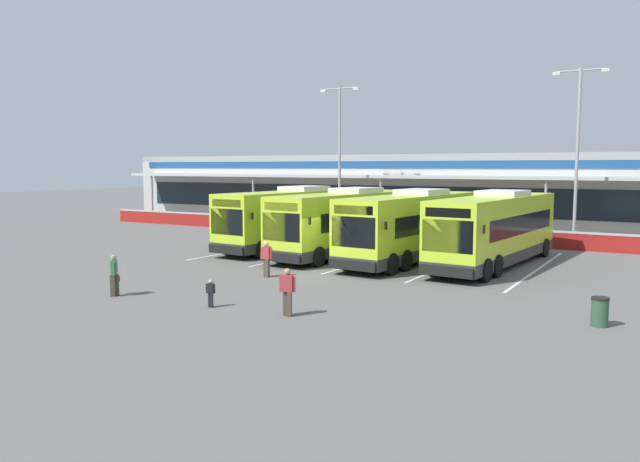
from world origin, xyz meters
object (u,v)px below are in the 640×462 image
(pedestrian_with_handbag, at_px, (114,274))
(lamp_post_west, at_px, (340,149))
(coach_bus_centre, at_px, (413,227))
(litter_bin, at_px, (600,312))
(coach_bus_leftmost, at_px, (295,219))
(coach_bus_left_centre, at_px, (347,223))
(coach_bus_right_centre, at_px, (495,230))
(pedestrian_child, at_px, (211,292))
(pedestrian_near_bin, at_px, (287,290))
(pedestrian_in_dark_coat, at_px, (266,258))
(lamp_post_centre, at_px, (578,145))

(pedestrian_with_handbag, bearing_deg, lamp_post_west, 99.01)
(coach_bus_centre, bearing_deg, litter_bin, -43.83)
(coach_bus_leftmost, bearing_deg, lamp_post_west, 103.17)
(coach_bus_left_centre, height_order, lamp_post_west, lamp_post_west)
(coach_bus_right_centre, relative_size, pedestrian_with_handbag, 7.60)
(coach_bus_right_centre, distance_m, lamp_post_west, 18.69)
(pedestrian_child, xyz_separation_m, pedestrian_near_bin, (3.07, 0.32, 0.33))
(coach_bus_centre, distance_m, pedestrian_near_bin, 13.70)
(litter_bin, bearing_deg, pedestrian_in_dark_coat, 172.48)
(pedestrian_child, distance_m, litter_bin, 12.93)
(litter_bin, bearing_deg, lamp_post_centre, 100.40)
(pedestrian_child, xyz_separation_m, litter_bin, (12.24, 4.15, -0.07))
(pedestrian_near_bin, xyz_separation_m, lamp_post_west, (-11.59, 24.78, 5.42))
(pedestrian_in_dark_coat, height_order, pedestrian_child, pedestrian_in_dark_coat)
(coach_bus_centre, height_order, pedestrian_near_bin, coach_bus_centre)
(coach_bus_centre, relative_size, coach_bus_right_centre, 1.00)
(pedestrian_with_handbag, bearing_deg, litter_bin, 15.14)
(coach_bus_left_centre, xyz_separation_m, lamp_post_west, (-6.43, 10.83, 4.50))
(coach_bus_left_centre, height_order, pedestrian_in_dark_coat, coach_bus_left_centre)
(coach_bus_leftmost, relative_size, coach_bus_left_centre, 1.00)
(coach_bus_left_centre, height_order, coach_bus_centre, same)
(pedestrian_in_dark_coat, distance_m, lamp_post_centre, 22.06)
(coach_bus_centre, bearing_deg, coach_bus_right_centre, 7.78)
(coach_bus_left_centre, relative_size, pedestrian_in_dark_coat, 7.60)
(coach_bus_leftmost, height_order, coach_bus_left_centre, same)
(coach_bus_left_centre, xyz_separation_m, coach_bus_centre, (4.12, -0.31, 0.00))
(coach_bus_leftmost, relative_size, pedestrian_near_bin, 7.60)
(coach_bus_left_centre, height_order, pedestrian_child, coach_bus_left_centre)
(coach_bus_centre, height_order, pedestrian_with_handbag, coach_bus_centre)
(lamp_post_centre, bearing_deg, litter_bin, -79.60)
(litter_bin, bearing_deg, pedestrian_child, -161.30)
(pedestrian_with_handbag, bearing_deg, coach_bus_leftmost, 96.30)
(coach_bus_left_centre, distance_m, lamp_post_west, 13.38)
(coach_bus_right_centre, bearing_deg, coach_bus_left_centre, -178.19)
(coach_bus_leftmost, height_order, pedestrian_child, coach_bus_leftmost)
(pedestrian_in_dark_coat, distance_m, litter_bin, 14.21)
(coach_bus_leftmost, bearing_deg, coach_bus_right_centre, -2.96)
(lamp_post_west, xyz_separation_m, lamp_post_centre, (16.98, -0.34, 0.00))
(pedestrian_child, distance_m, lamp_post_centre, 26.78)
(coach_bus_left_centre, relative_size, pedestrian_near_bin, 7.60)
(coach_bus_left_centre, bearing_deg, pedestrian_with_handbag, -99.27)
(pedestrian_near_bin, bearing_deg, litter_bin, 22.64)
(coach_bus_leftmost, xyz_separation_m, coach_bus_left_centre, (4.11, -0.90, 0.00))
(pedestrian_with_handbag, bearing_deg, pedestrian_child, 4.85)
(coach_bus_leftmost, relative_size, lamp_post_centre, 1.12)
(pedestrian_with_handbag, height_order, pedestrian_near_bin, same)
(coach_bus_left_centre, xyz_separation_m, coach_bus_right_centre, (8.31, 0.26, 0.00))
(coach_bus_left_centre, bearing_deg, litter_bin, -35.21)
(coach_bus_centre, bearing_deg, coach_bus_leftmost, 171.60)
(coach_bus_right_centre, relative_size, lamp_post_west, 1.12)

